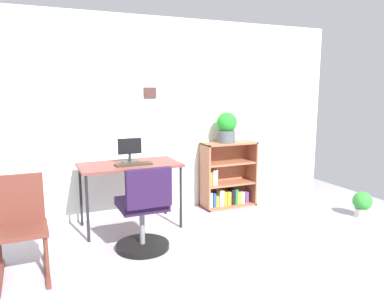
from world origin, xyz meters
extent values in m
plane|color=#958E98|center=(0.00, 0.00, 0.00)|extent=(6.24, 6.24, 0.00)
cube|color=silver|center=(0.00, 2.15, 1.20)|extent=(5.20, 0.10, 2.41)
cube|color=#3D2622|center=(-0.02, 2.09, 1.51)|extent=(0.15, 0.02, 0.13)
cube|color=brown|center=(-0.40, 1.69, 0.72)|extent=(1.10, 0.59, 0.03)
cylinder|color=black|center=(-0.91, 1.43, 0.35)|extent=(0.03, 0.03, 0.70)
cylinder|color=black|center=(0.11, 1.43, 0.35)|extent=(0.03, 0.03, 0.70)
cylinder|color=black|center=(-0.91, 1.94, 0.35)|extent=(0.03, 0.03, 0.70)
cylinder|color=black|center=(0.11, 1.94, 0.35)|extent=(0.03, 0.03, 0.70)
cylinder|color=#262628|center=(-0.37, 1.76, 0.74)|extent=(0.20, 0.20, 0.01)
cylinder|color=#262628|center=(-0.37, 1.76, 0.79)|extent=(0.03, 0.03, 0.09)
cube|color=black|center=(-0.37, 1.75, 0.92)|extent=(0.27, 0.02, 0.18)
cube|color=#32251A|center=(-0.38, 1.59, 0.74)|extent=(0.40, 0.14, 0.02)
cylinder|color=black|center=(-0.44, 1.06, 0.03)|extent=(0.52, 0.52, 0.05)
cylinder|color=slate|center=(-0.44, 1.06, 0.23)|extent=(0.05, 0.05, 0.37)
cube|color=#231232|center=(-0.44, 1.06, 0.46)|extent=(0.44, 0.44, 0.08)
cube|color=#231232|center=(-0.44, 0.81, 0.67)|extent=(0.42, 0.07, 0.36)
cube|color=#5C2B22|center=(-1.69, 0.92, 0.02)|extent=(0.04, 0.64, 0.04)
cube|color=#5C2B22|center=(-1.33, 0.92, 0.02)|extent=(0.04, 0.64, 0.04)
cylinder|color=#5C2B22|center=(-1.33, 0.76, 0.21)|extent=(0.03, 0.03, 0.34)
cylinder|color=#5C2B22|center=(-1.69, 1.08, 0.21)|extent=(0.03, 0.03, 0.34)
cylinder|color=#5C2B22|center=(-1.33, 1.08, 0.21)|extent=(0.03, 0.03, 0.34)
cube|color=#5C2B22|center=(-1.51, 0.92, 0.40)|extent=(0.42, 0.40, 0.04)
cube|color=#5C2B22|center=(-1.51, 1.10, 0.63)|extent=(0.40, 0.04, 0.42)
cube|color=#97583D|center=(0.64, 1.92, 0.43)|extent=(0.02, 0.30, 0.86)
cube|color=#97583D|center=(1.34, 1.92, 0.43)|extent=(0.02, 0.30, 0.86)
cube|color=#97583D|center=(0.99, 1.92, 0.85)|extent=(0.72, 0.30, 0.02)
cube|color=#97583D|center=(0.99, 1.92, 0.01)|extent=(0.72, 0.30, 0.02)
cube|color=#97583D|center=(0.99, 2.06, 0.43)|extent=(0.72, 0.02, 0.86)
cube|color=#97583D|center=(0.99, 1.92, 0.31)|extent=(0.67, 0.28, 0.02)
cube|color=#97583D|center=(0.99, 1.92, 0.59)|extent=(0.67, 0.28, 0.02)
cube|color=beige|center=(0.70, 1.91, 0.12)|extent=(0.07, 0.09, 0.19)
cube|color=#1E478C|center=(0.76, 1.91, 0.12)|extent=(0.04, 0.12, 0.19)
cube|color=#B79323|center=(0.81, 1.91, 0.09)|extent=(0.04, 0.10, 0.14)
cube|color=beige|center=(0.87, 1.91, 0.13)|extent=(0.06, 0.11, 0.21)
cube|color=#B79323|center=(0.92, 1.91, 0.12)|extent=(0.04, 0.12, 0.19)
cube|color=#B79323|center=(0.98, 1.91, 0.11)|extent=(0.06, 0.11, 0.18)
cube|color=black|center=(1.04, 1.91, 0.13)|extent=(0.05, 0.12, 0.21)
cube|color=#237238|center=(1.09, 1.91, 0.13)|extent=(0.04, 0.12, 0.20)
cube|color=#B79323|center=(1.13, 1.91, 0.10)|extent=(0.04, 0.11, 0.16)
cube|color=beige|center=(1.19, 1.91, 0.10)|extent=(0.06, 0.11, 0.15)
cube|color=#593372|center=(1.25, 1.91, 0.10)|extent=(0.05, 0.12, 0.15)
cube|color=#B79323|center=(0.69, 1.91, 0.41)|extent=(0.06, 0.11, 0.17)
cube|color=beige|center=(0.77, 1.91, 0.42)|extent=(0.06, 0.12, 0.20)
cylinder|color=#474C51|center=(0.94, 1.90, 0.94)|extent=(0.22, 0.22, 0.16)
sphere|color=#1F8623|center=(0.94, 1.90, 1.12)|extent=(0.26, 0.26, 0.26)
cylinder|color=#B7B2A8|center=(2.28, 0.88, 0.05)|extent=(0.17, 0.17, 0.11)
sphere|color=#308E31|center=(2.28, 0.88, 0.20)|extent=(0.23, 0.23, 0.23)
camera|label=1|loc=(-1.39, -2.33, 1.55)|focal=35.06mm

